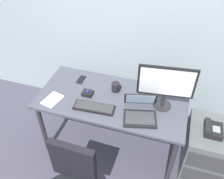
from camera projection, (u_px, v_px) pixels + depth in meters
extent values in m
plane|color=#474455|center=(112.00, 143.00, 3.00)|extent=(8.00, 8.00, 0.00)
cube|color=#97A8AF|center=(132.00, 11.00, 2.61)|extent=(6.00, 0.10, 2.80)
cube|color=#464955|center=(112.00, 99.00, 2.52)|extent=(1.55, 0.74, 0.03)
cylinder|color=#2D2D33|center=(43.00, 129.00, 2.70)|extent=(0.05, 0.05, 0.72)
cylinder|color=#2D2D33|center=(172.00, 162.00, 2.38)|extent=(0.05, 0.05, 0.72)
cylinder|color=#2D2D33|center=(67.00, 94.00, 3.15)|extent=(0.05, 0.05, 0.72)
cylinder|color=#2D2D33|center=(178.00, 118.00, 2.83)|extent=(0.05, 0.05, 0.72)
cube|color=#555C5C|center=(205.00, 149.00, 2.56)|extent=(0.42, 0.52, 0.62)
cube|color=#38383D|center=(208.00, 163.00, 2.28)|extent=(0.38, 0.01, 0.21)
cube|color=#38383D|center=(201.00, 177.00, 2.45)|extent=(0.38, 0.01, 0.21)
cube|color=black|center=(213.00, 130.00, 2.33)|extent=(0.17, 0.20, 0.06)
cube|color=black|center=(208.00, 126.00, 2.31)|extent=(0.05, 0.18, 0.04)
cube|color=gray|center=(216.00, 129.00, 2.29)|extent=(0.07, 0.08, 0.01)
cube|color=black|center=(73.00, 162.00, 2.00)|extent=(0.40, 0.07, 0.42)
cylinder|color=#262628|center=(162.00, 105.00, 2.43)|extent=(0.18, 0.18, 0.01)
cylinder|color=#262628|center=(163.00, 100.00, 2.38)|extent=(0.04, 0.04, 0.13)
cube|color=black|center=(166.00, 82.00, 2.23)|extent=(0.53, 0.09, 0.33)
cube|color=white|center=(166.00, 83.00, 2.22)|extent=(0.49, 0.07, 0.29)
cube|color=black|center=(94.00, 107.00, 2.39)|extent=(0.42, 0.16, 0.02)
cube|color=#353535|center=(94.00, 106.00, 2.38)|extent=(0.39, 0.14, 0.01)
cube|color=black|center=(140.00, 119.00, 2.28)|extent=(0.35, 0.29, 0.02)
cube|color=#38383D|center=(140.00, 118.00, 2.27)|extent=(0.30, 0.22, 0.00)
cube|color=black|center=(140.00, 99.00, 2.33)|extent=(0.33, 0.18, 0.20)
cube|color=silver|center=(140.00, 99.00, 2.33)|extent=(0.29, 0.15, 0.18)
cube|color=black|center=(88.00, 93.00, 2.54)|extent=(0.11, 0.09, 0.04)
sphere|color=navy|center=(87.00, 91.00, 2.53)|extent=(0.04, 0.04, 0.04)
cylinder|color=black|center=(115.00, 87.00, 2.58)|extent=(0.09, 0.09, 0.10)
torus|color=black|center=(120.00, 88.00, 2.56)|extent=(0.01, 0.06, 0.06)
cube|color=white|center=(52.00, 100.00, 2.49)|extent=(0.19, 0.24, 0.01)
cube|color=black|center=(81.00, 80.00, 2.74)|extent=(0.07, 0.14, 0.01)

